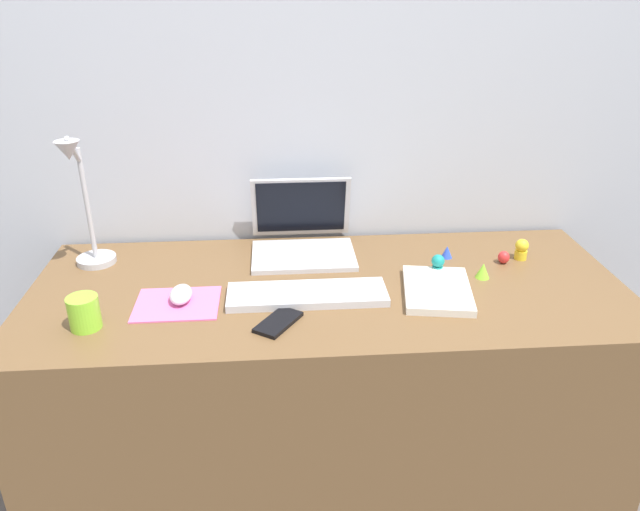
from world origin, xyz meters
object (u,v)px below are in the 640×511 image
mouse (181,294)px  toy_figurine_lime (483,271)px  toy_figurine_blue (447,252)px  toy_figurine_teal (438,264)px  coffee_mug (84,313)px  keyboard (307,295)px  cell_phone (278,322)px  toy_figurine_yellow (521,249)px  toy_figurine_red (504,257)px  desk_lamp (84,208)px  laptop (302,233)px  notebook_pad (437,290)px

mouse → toy_figurine_lime: 0.81m
mouse → toy_figurine_blue: (0.74, 0.21, -0.00)m
toy_figurine_teal → coffee_mug: bearing=-166.6°
keyboard → cell_phone: size_ratio=3.20×
coffee_mug → keyboard: bearing=11.0°
toy_figurine_blue → toy_figurine_yellow: size_ratio=0.58×
keyboard → toy_figurine_teal: size_ratio=7.07×
toy_figurine_teal → toy_figurine_lime: (0.12, -0.03, -0.01)m
keyboard → toy_figurine_red: 0.60m
mouse → toy_figurine_red: 0.91m
toy_figurine_lime → desk_lamp: bearing=172.2°
mouse → toy_figurine_blue: mouse is taller
toy_figurine_yellow → laptop: bearing=169.9°
desk_lamp → toy_figurine_red: (1.17, -0.06, -0.16)m
laptop → toy_figurine_blue: bearing=-11.7°
mouse → toy_figurine_lime: (0.81, 0.07, 0.00)m
toy_figurine_yellow → desk_lamp: bearing=178.2°
desk_lamp → coffee_mug: bearing=-78.7°
keyboard → toy_figurine_yellow: toy_figurine_yellow is taller
desk_lamp → toy_figurine_yellow: (1.23, -0.04, -0.15)m
cell_phone → toy_figurine_yellow: 0.78m
laptop → toy_figurine_yellow: (0.63, -0.11, -0.02)m
cell_phone → toy_figurine_lime: (0.56, 0.20, 0.02)m
keyboard → notebook_pad: bearing=-0.4°
coffee_mug → toy_figurine_blue: coffee_mug is taller
toy_figurine_lime → toy_figurine_teal: bearing=164.7°
toy_figurine_teal → desk_lamp: bearing=173.2°
laptop → notebook_pad: laptop is taller
mouse → notebook_pad: (0.66, -0.01, -0.01)m
notebook_pad → toy_figurine_teal: toy_figurine_teal is taller
cell_phone → toy_figurine_red: size_ratio=3.48×
mouse → toy_figurine_red: size_ratio=2.61×
desk_lamp → toy_figurine_lime: bearing=-7.8°
mouse → cell_phone: 0.28m
toy_figurine_blue → cell_phone: bearing=-146.1°
mouse → toy_figurine_yellow: 0.97m
laptop → desk_lamp: (-0.60, -0.08, 0.13)m
keyboard → cell_phone: bearing=-122.0°
keyboard → mouse: 0.32m
keyboard → toy_figurine_red: bearing=15.8°
laptop → coffee_mug: bearing=-142.8°
cell_phone → toy_figurine_yellow: size_ratio=2.08×
toy_figurine_red → laptop: bearing=166.5°
toy_figurine_teal → toy_figurine_red: 0.21m
coffee_mug → mouse: bearing=27.6°
keyboard → toy_figurine_yellow: bearing=16.4°
notebook_pad → toy_figurine_red: size_ratio=6.53×
desk_lamp → toy_figurine_yellow: bearing=-1.8°
toy_figurine_teal → toy_figurine_blue: bearing=62.0°
cell_phone → toy_figurine_red: (0.65, 0.29, 0.01)m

